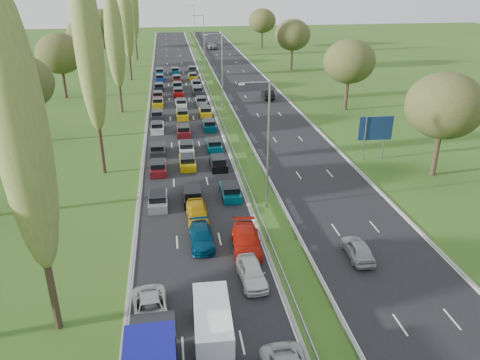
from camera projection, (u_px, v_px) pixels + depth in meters
ground at (222, 107)px, 77.32m from camera, size 260.00×260.00×0.00m
near_carriageway at (180, 104)px, 78.66m from camera, size 10.50×215.00×0.04m
far_carriageway at (259, 101)px, 80.51m from camera, size 10.50×215.00×0.04m
central_reservation at (220, 100)px, 79.36m from camera, size 2.36×215.00×0.32m
lamp_columns at (222, 72)px, 73.09m from camera, size 0.18×140.18×12.00m
poplar_row at (106, 40)px, 59.42m from camera, size 2.80×127.80×22.44m
woodland_left at (13, 89)px, 54.86m from camera, size 8.00×166.00×11.10m
woodland_right at (371, 72)px, 64.85m from camera, size 8.00×153.00×11.10m
traffic_queue_fill at (181, 109)px, 74.06m from camera, size 9.13×69.34×0.80m
near_car_2 at (151, 310)px, 29.47m from camera, size 2.58×4.93×1.33m
near_car_7 at (201, 237)px, 37.65m from camera, size 1.94×4.62×1.33m
near_car_8 at (197, 212)px, 41.33m from camera, size 1.92×4.59×1.55m
near_car_11 at (246, 241)px, 36.84m from camera, size 2.58×5.53×1.56m
near_car_12 at (252, 273)px, 33.02m from camera, size 1.95×4.36×1.46m
far_car_0 at (358, 249)px, 35.87m from camera, size 1.84×4.23×1.42m
far_car_1 at (268, 94)px, 82.12m from camera, size 1.83×4.86×1.59m
far_car_2 at (212, 46)px, 136.81m from camera, size 2.51×5.40×1.50m
white_van_rear at (212, 321)px, 27.86m from camera, size 2.13×5.44×2.19m
direction_sign at (376, 130)px, 53.92m from camera, size 4.00×0.31×5.20m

